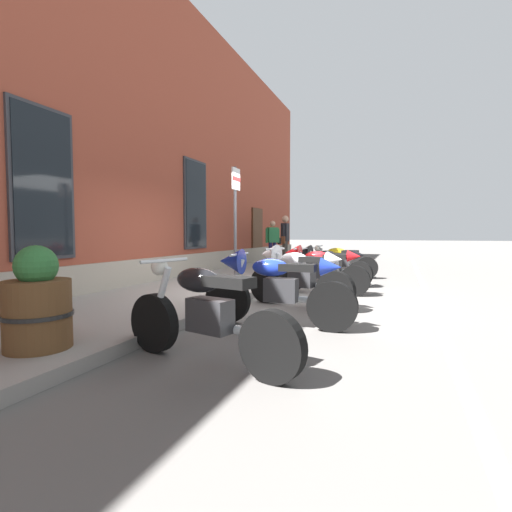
{
  "coord_description": "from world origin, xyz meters",
  "views": [
    {
      "loc": [
        -7.22,
        -2.69,
        1.27
      ],
      "look_at": [
        -1.03,
        -0.34,
        0.89
      ],
      "focal_mm": 27.03,
      "sensor_mm": 36.0,
      "label": 1
    }
  ],
  "objects_px": {
    "pedestrian_dark_jacket": "(285,238)",
    "parking_sign": "(235,210)",
    "motorcycle_black_naked": "(205,315)",
    "motorcycle_black_sport": "(327,263)",
    "motorcycle_blue_sport": "(272,285)",
    "motorcycle_yellow_naked": "(339,261)",
    "motorcycle_white_sport": "(296,273)",
    "motorcycle_red_sport": "(318,267)",
    "pedestrian_striped_shirt": "(273,240)",
    "barrel_planter": "(37,305)"
  },
  "relations": [
    {
      "from": "motorcycle_blue_sport",
      "to": "motorcycle_yellow_naked",
      "type": "xyz_separation_m",
      "value": [
        6.22,
        0.03,
        -0.1
      ]
    },
    {
      "from": "motorcycle_red_sport",
      "to": "motorcycle_black_sport",
      "type": "height_order",
      "value": "motorcycle_red_sport"
    },
    {
      "from": "pedestrian_dark_jacket",
      "to": "barrel_planter",
      "type": "relative_size",
      "value": 1.72
    },
    {
      "from": "motorcycle_black_sport",
      "to": "motorcycle_red_sport",
      "type": "bearing_deg",
      "value": -176.55
    },
    {
      "from": "motorcycle_black_sport",
      "to": "pedestrian_dark_jacket",
      "type": "height_order",
      "value": "pedestrian_dark_jacket"
    },
    {
      "from": "pedestrian_dark_jacket",
      "to": "motorcycle_white_sport",
      "type": "bearing_deg",
      "value": -161.95
    },
    {
      "from": "pedestrian_dark_jacket",
      "to": "barrel_planter",
      "type": "xyz_separation_m",
      "value": [
        -9.95,
        -0.42,
        -0.56
      ]
    },
    {
      "from": "motorcycle_blue_sport",
      "to": "motorcycle_black_sport",
      "type": "distance_m",
      "value": 4.59
    },
    {
      "from": "motorcycle_black_sport",
      "to": "parking_sign",
      "type": "relative_size",
      "value": 0.84
    },
    {
      "from": "pedestrian_dark_jacket",
      "to": "parking_sign",
      "type": "distance_m",
      "value": 5.48
    },
    {
      "from": "motorcycle_black_naked",
      "to": "motorcycle_blue_sport",
      "type": "distance_m",
      "value": 1.71
    },
    {
      "from": "motorcycle_blue_sport",
      "to": "pedestrian_striped_shirt",
      "type": "distance_m",
      "value": 9.21
    },
    {
      "from": "parking_sign",
      "to": "motorcycle_red_sport",
      "type": "bearing_deg",
      "value": -64.62
    },
    {
      "from": "motorcycle_black_naked",
      "to": "barrel_planter",
      "type": "xyz_separation_m",
      "value": [
        -0.52,
        1.56,
        0.08
      ]
    },
    {
      "from": "motorcycle_white_sport",
      "to": "pedestrian_dark_jacket",
      "type": "height_order",
      "value": "pedestrian_dark_jacket"
    },
    {
      "from": "motorcycle_blue_sport",
      "to": "barrel_planter",
      "type": "xyz_separation_m",
      "value": [
        -2.22,
        1.68,
        -0.0
      ]
    },
    {
      "from": "motorcycle_blue_sport",
      "to": "motorcycle_yellow_naked",
      "type": "height_order",
      "value": "motorcycle_blue_sport"
    },
    {
      "from": "motorcycle_red_sport",
      "to": "barrel_planter",
      "type": "bearing_deg",
      "value": 162.29
    },
    {
      "from": "motorcycle_blue_sport",
      "to": "motorcycle_white_sport",
      "type": "distance_m",
      "value": 1.52
    },
    {
      "from": "motorcycle_black_naked",
      "to": "motorcycle_red_sport",
      "type": "height_order",
      "value": "motorcycle_red_sport"
    },
    {
      "from": "motorcycle_white_sport",
      "to": "barrel_planter",
      "type": "relative_size",
      "value": 1.95
    },
    {
      "from": "motorcycle_black_naked",
      "to": "motorcycle_red_sport",
      "type": "xyz_separation_m",
      "value": [
        4.75,
        -0.12,
        0.07
      ]
    },
    {
      "from": "motorcycle_black_naked",
      "to": "motorcycle_black_sport",
      "type": "height_order",
      "value": "motorcycle_black_naked"
    },
    {
      "from": "parking_sign",
      "to": "barrel_planter",
      "type": "xyz_separation_m",
      "value": [
        -4.53,
        0.12,
        -1.18
      ]
    },
    {
      "from": "motorcycle_red_sport",
      "to": "pedestrian_dark_jacket",
      "type": "relative_size",
      "value": 1.14
    },
    {
      "from": "motorcycle_black_naked",
      "to": "pedestrian_dark_jacket",
      "type": "relative_size",
      "value": 1.2
    },
    {
      "from": "motorcycle_red_sport",
      "to": "pedestrian_striped_shirt",
      "type": "height_order",
      "value": "pedestrian_striped_shirt"
    },
    {
      "from": "motorcycle_yellow_naked",
      "to": "pedestrian_striped_shirt",
      "type": "relative_size",
      "value": 1.31
    },
    {
      "from": "pedestrian_striped_shirt",
      "to": "barrel_planter",
      "type": "distance_m",
      "value": 11.03
    },
    {
      "from": "motorcycle_white_sport",
      "to": "motorcycle_red_sport",
      "type": "xyz_separation_m",
      "value": [
        1.53,
        -0.08,
        -0.02
      ]
    },
    {
      "from": "motorcycle_blue_sport",
      "to": "motorcycle_yellow_naked",
      "type": "bearing_deg",
      "value": 0.25
    },
    {
      "from": "barrel_planter",
      "to": "motorcycle_black_sport",
      "type": "bearing_deg",
      "value": -13.16
    },
    {
      "from": "motorcycle_black_sport",
      "to": "motorcycle_yellow_naked",
      "type": "xyz_separation_m",
      "value": [
        1.64,
        -0.06,
        -0.07
      ]
    },
    {
      "from": "motorcycle_black_sport",
      "to": "motorcycle_yellow_naked",
      "type": "relative_size",
      "value": 0.99
    },
    {
      "from": "motorcycle_black_naked",
      "to": "motorcycle_black_sport",
      "type": "xyz_separation_m",
      "value": [
        6.29,
        -0.03,
        0.05
      ]
    },
    {
      "from": "motorcycle_black_sport",
      "to": "pedestrian_dark_jacket",
      "type": "xyz_separation_m",
      "value": [
        3.15,
        2.01,
        0.59
      ]
    },
    {
      "from": "motorcycle_black_naked",
      "to": "pedestrian_striped_shirt",
      "type": "xyz_separation_m",
      "value": [
        10.44,
        2.76,
        0.55
      ]
    },
    {
      "from": "motorcycle_black_naked",
      "to": "motorcycle_blue_sport",
      "type": "xyz_separation_m",
      "value": [
        1.7,
        -0.12,
        0.08
      ]
    },
    {
      "from": "motorcycle_black_naked",
      "to": "barrel_planter",
      "type": "distance_m",
      "value": 1.65
    },
    {
      "from": "motorcycle_yellow_naked",
      "to": "parking_sign",
      "type": "xyz_separation_m",
      "value": [
        -3.92,
        1.53,
        1.28
      ]
    },
    {
      "from": "motorcycle_white_sport",
      "to": "pedestrian_dark_jacket",
      "type": "distance_m",
      "value": 6.55
    },
    {
      "from": "motorcycle_white_sport",
      "to": "motorcycle_black_sport",
      "type": "height_order",
      "value": "motorcycle_white_sport"
    },
    {
      "from": "motorcycle_black_naked",
      "to": "motorcycle_black_sport",
      "type": "bearing_deg",
      "value": -0.27
    },
    {
      "from": "motorcycle_white_sport",
      "to": "pedestrian_striped_shirt",
      "type": "xyz_separation_m",
      "value": [
        7.21,
        2.8,
        0.46
      ]
    },
    {
      "from": "pedestrian_striped_shirt",
      "to": "motorcycle_white_sport",
      "type": "bearing_deg",
      "value": -158.77
    },
    {
      "from": "motorcycle_blue_sport",
      "to": "motorcycle_yellow_naked",
      "type": "relative_size",
      "value": 1.01
    },
    {
      "from": "motorcycle_white_sport",
      "to": "motorcycle_yellow_naked",
      "type": "relative_size",
      "value": 0.94
    },
    {
      "from": "motorcycle_red_sport",
      "to": "parking_sign",
      "type": "distance_m",
      "value": 2.1
    },
    {
      "from": "motorcycle_yellow_naked",
      "to": "motorcycle_black_naked",
      "type": "bearing_deg",
      "value": 179.36
    },
    {
      "from": "motorcycle_black_naked",
      "to": "pedestrian_dark_jacket",
      "type": "distance_m",
      "value": 9.66
    }
  ]
}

